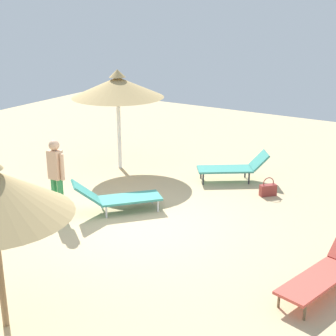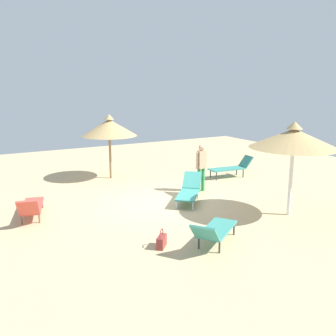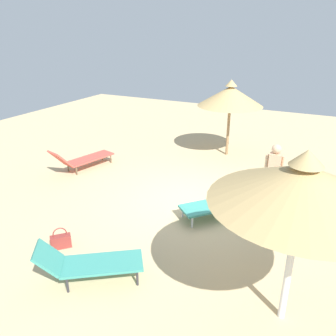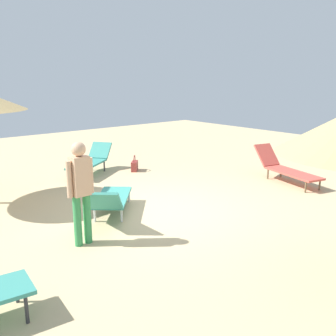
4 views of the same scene
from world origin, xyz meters
name	(u,v)px [view 3 (image 3 of 4)]	position (x,y,z in m)	size (l,w,h in m)	color
ground	(193,204)	(0.00, 0.00, -0.05)	(24.00, 24.00, 0.10)	tan
parasol_umbrella_edge	(303,184)	(-2.72, 2.94, 2.32)	(2.55, 2.55, 2.81)	white
parasol_umbrella_front	(231,96)	(0.32, -3.94, 2.12)	(2.25, 2.25, 2.67)	olive
lounge_chair_center	(82,159)	(4.09, -0.45, 0.38)	(1.08, 2.21, 0.87)	#CC4C3F
lounge_chair_near_right	(88,262)	(0.54, 3.63, 0.39)	(1.86, 1.55, 0.79)	teal
lounge_chair_far_left	(222,201)	(-0.86, 0.31, 0.38)	(1.78, 1.90, 0.80)	teal
person_standing_far_right	(274,173)	(-1.87, -0.48, 1.00)	(0.47, 0.23, 1.74)	#338C4C
handbag	(61,241)	(1.71, 3.10, 0.16)	(0.40, 0.41, 0.48)	maroon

